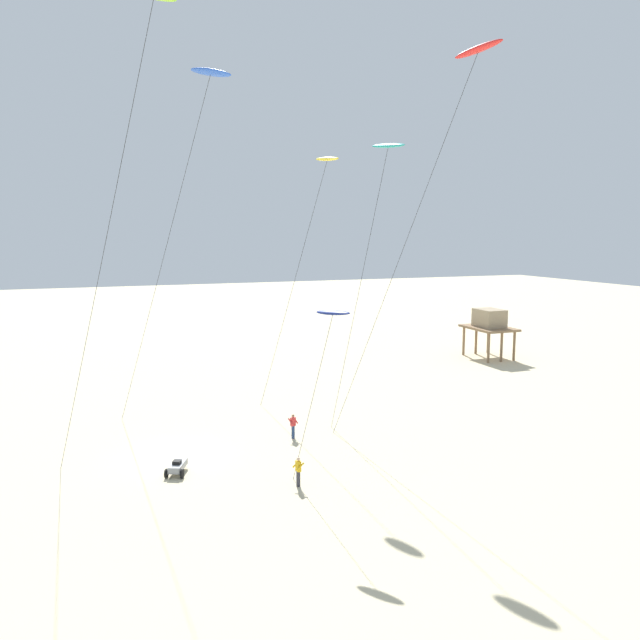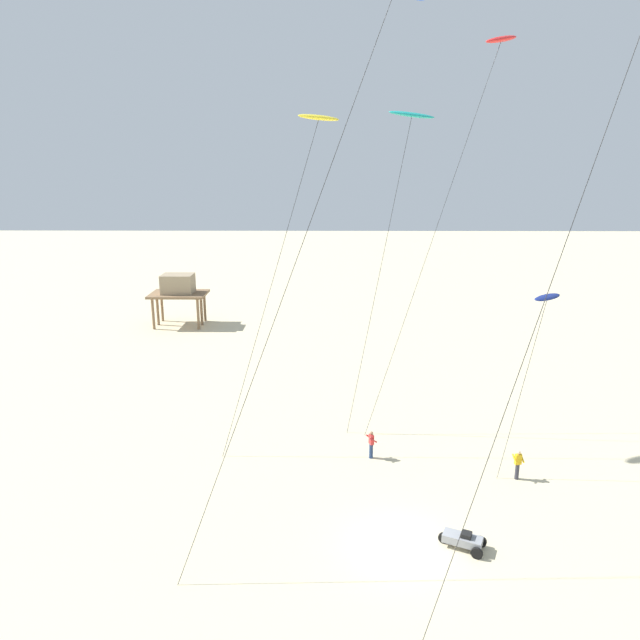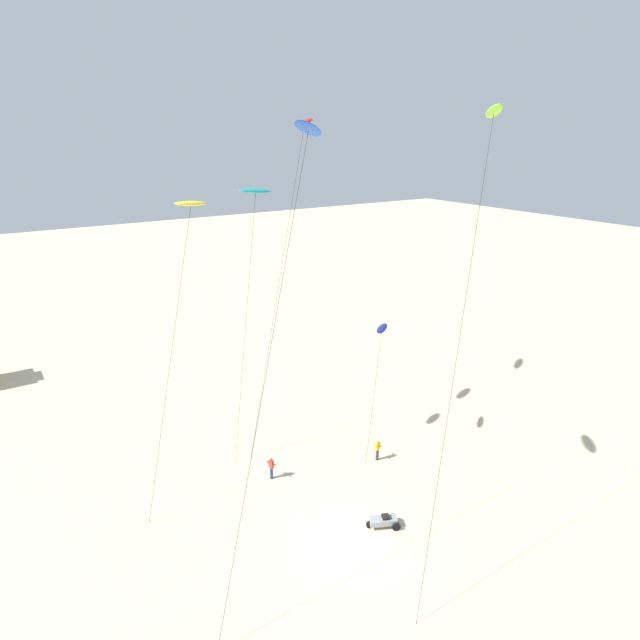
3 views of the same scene
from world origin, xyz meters
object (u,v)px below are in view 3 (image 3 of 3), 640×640
kite_yellow (190,207)px  beach_buggy (384,521)px  kite_red (304,126)px  kite_navy (382,330)px  kite_flyer_middle (377,449)px  kite_flyer_nearest (271,467)px  kite_lime (493,120)px  kite_teal (255,193)px  kite_blue (307,135)px

kite_yellow → beach_buggy: kite_yellow is taller
kite_red → kite_navy: bearing=-83.7°
kite_flyer_middle → beach_buggy: 7.31m
kite_flyer_nearest → kite_flyer_middle: same height
kite_yellow → kite_lime: kite_lime is taller
kite_teal → kite_flyer_middle: (5.34, -7.87, -18.23)m
kite_blue → kite_flyer_middle: bearing=20.6°
kite_blue → beach_buggy: kite_blue is taller
kite_lime → kite_flyer_nearest: kite_lime is taller
kite_navy → kite_red: kite_red is taller
kite_red → kite_lime: (0.62, -17.47, 0.12)m
kite_blue → kite_lime: kite_lime is taller
kite_red → beach_buggy: 28.72m
kite_blue → beach_buggy: size_ratio=11.36×
kite_yellow → kite_flyer_nearest: (3.13, -3.62, -17.86)m
kite_red → kite_teal: (-5.58, -2.56, -4.47)m
kite_blue → kite_flyer_nearest: size_ratio=14.31×
kite_red → kite_yellow: 12.92m
beach_buggy → kite_yellow: bearing=119.2°
kite_yellow → kite_lime: bearing=-47.8°
kite_teal → kite_flyer_nearest: 19.22m
kite_yellow → kite_navy: bearing=-19.9°
kite_flyer_middle → kite_red: bearing=88.7°
kite_red → kite_flyer_nearest: bearing=-134.1°
kite_blue → kite_yellow: (-3.14, 8.74, -4.25)m
kite_blue → kite_teal: 11.67m
kite_teal → beach_buggy: (1.11, -13.81, -18.69)m
kite_teal → kite_lime: 16.79m
kite_flyer_middle → beach_buggy: size_ratio=0.79×
kite_lime → kite_yellow: bearing=132.2°
kite_teal → kite_blue: bearing=-102.3°
kite_blue → kite_teal: size_ratio=1.22×
kite_blue → kite_red: (7.92, 13.32, 0.59)m
kite_teal → beach_buggy: 23.27m
kite_blue → kite_navy: bearing=26.2°
kite_flyer_nearest → kite_navy: bearing=-4.8°
kite_lime → kite_red: bearing=92.0°
kite_blue → beach_buggy: bearing=-41.5°
kite_yellow → beach_buggy: bearing=-60.8°
kite_flyer_middle → beach_buggy: (-4.23, -5.94, -0.46)m
kite_yellow → kite_blue: bearing=-70.2°
kite_blue → kite_yellow: 10.22m
kite_navy → beach_buggy: size_ratio=4.72×
kite_yellow → kite_lime: (11.69, -12.90, 4.96)m
kite_lime → kite_flyer_middle: bearing=97.0°
kite_navy → kite_blue: kite_blue is taller
beach_buggy → kite_teal: bearing=94.6°
kite_blue → kite_red: kite_red is taller
kite_blue → kite_lime: (8.55, -4.15, 0.71)m
kite_navy → kite_lime: (-0.37, -8.53, 14.10)m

